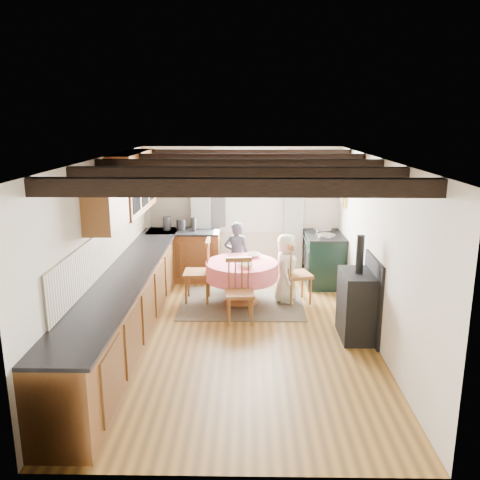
{
  "coord_description": "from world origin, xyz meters",
  "views": [
    {
      "loc": [
        0.12,
        -6.27,
        2.89
      ],
      "look_at": [
        0.0,
        0.8,
        1.15
      ],
      "focal_mm": 37.08,
      "sensor_mm": 36.0,
      "label": 1
    }
  ],
  "objects_px": {
    "chair_near": "(240,291)",
    "chair_right": "(297,272)",
    "cast_iron_stove": "(358,287)",
    "aga_range": "(324,258)",
    "dining_table": "(242,283)",
    "chair_left": "(197,271)",
    "child_right": "(286,268)",
    "child_far": "(236,255)",
    "cup": "(241,261)"
  },
  "relations": [
    {
      "from": "dining_table",
      "to": "chair_left",
      "type": "distance_m",
      "value": 0.74
    },
    {
      "from": "dining_table",
      "to": "child_right",
      "type": "distance_m",
      "value": 0.75
    },
    {
      "from": "cast_iron_stove",
      "to": "cup",
      "type": "relative_size",
      "value": 13.15
    },
    {
      "from": "chair_near",
      "to": "cast_iron_stove",
      "type": "relative_size",
      "value": 0.66
    },
    {
      "from": "chair_near",
      "to": "child_far",
      "type": "relative_size",
      "value": 0.79
    },
    {
      "from": "aga_range",
      "to": "cast_iron_stove",
      "type": "height_order",
      "value": "cast_iron_stove"
    },
    {
      "from": "cup",
      "to": "aga_range",
      "type": "bearing_deg",
      "value": 38.04
    },
    {
      "from": "chair_left",
      "to": "cast_iron_stove",
      "type": "distance_m",
      "value": 2.65
    },
    {
      "from": "child_right",
      "to": "child_far",
      "type": "bearing_deg",
      "value": 59.54
    },
    {
      "from": "chair_near",
      "to": "chair_left",
      "type": "distance_m",
      "value": 1.1
    },
    {
      "from": "cast_iron_stove",
      "to": "child_far",
      "type": "height_order",
      "value": "cast_iron_stove"
    },
    {
      "from": "chair_near",
      "to": "aga_range",
      "type": "xyz_separation_m",
      "value": [
        1.47,
        1.78,
        -0.01
      ]
    },
    {
      "from": "dining_table",
      "to": "chair_near",
      "type": "xyz_separation_m",
      "value": [
        -0.02,
        -0.75,
        0.12
      ]
    },
    {
      "from": "chair_left",
      "to": "child_right",
      "type": "height_order",
      "value": "child_right"
    },
    {
      "from": "aga_range",
      "to": "cup",
      "type": "xyz_separation_m",
      "value": [
        -1.46,
        -1.14,
        0.28
      ]
    },
    {
      "from": "dining_table",
      "to": "chair_left",
      "type": "height_order",
      "value": "chair_left"
    },
    {
      "from": "chair_right",
      "to": "child_far",
      "type": "bearing_deg",
      "value": 41.06
    },
    {
      "from": "chair_right",
      "to": "cast_iron_stove",
      "type": "height_order",
      "value": "cast_iron_stove"
    },
    {
      "from": "chair_right",
      "to": "chair_left",
      "type": "bearing_deg",
      "value": 73.57
    },
    {
      "from": "aga_range",
      "to": "child_far",
      "type": "distance_m",
      "value": 1.58
    },
    {
      "from": "chair_near",
      "to": "chair_right",
      "type": "height_order",
      "value": "chair_right"
    },
    {
      "from": "child_right",
      "to": "chair_left",
      "type": "bearing_deg",
      "value": 97.47
    },
    {
      "from": "dining_table",
      "to": "cast_iron_stove",
      "type": "relative_size",
      "value": 0.8
    },
    {
      "from": "cast_iron_stove",
      "to": "chair_left",
      "type": "bearing_deg",
      "value": 149.57
    },
    {
      "from": "dining_table",
      "to": "chair_left",
      "type": "xyz_separation_m",
      "value": [
        -0.71,
        0.1,
        0.17
      ]
    },
    {
      "from": "child_far",
      "to": "cup",
      "type": "xyz_separation_m",
      "value": [
        0.09,
        -0.84,
        0.14
      ]
    },
    {
      "from": "chair_near",
      "to": "cast_iron_stove",
      "type": "bearing_deg",
      "value": -23.45
    },
    {
      "from": "chair_near",
      "to": "aga_range",
      "type": "relative_size",
      "value": 0.94
    },
    {
      "from": "aga_range",
      "to": "cast_iron_stove",
      "type": "xyz_separation_m",
      "value": [
        0.11,
        -2.27,
        0.25
      ]
    },
    {
      "from": "dining_table",
      "to": "chair_right",
      "type": "relative_size",
      "value": 1.14
    },
    {
      "from": "chair_left",
      "to": "child_right",
      "type": "xyz_separation_m",
      "value": [
        1.42,
        -0.01,
        0.05
      ]
    },
    {
      "from": "child_right",
      "to": "cup",
      "type": "relative_size",
      "value": 10.41
    },
    {
      "from": "chair_right",
      "to": "aga_range",
      "type": "distance_m",
      "value": 1.1
    },
    {
      "from": "child_far",
      "to": "cup",
      "type": "distance_m",
      "value": 0.86
    },
    {
      "from": "chair_left",
      "to": "aga_range",
      "type": "height_order",
      "value": "chair_left"
    },
    {
      "from": "chair_near",
      "to": "cup",
      "type": "height_order",
      "value": "chair_near"
    },
    {
      "from": "dining_table",
      "to": "chair_left",
      "type": "bearing_deg",
      "value": 172.41
    },
    {
      "from": "chair_near",
      "to": "child_right",
      "type": "height_order",
      "value": "child_right"
    },
    {
      "from": "child_far",
      "to": "child_right",
      "type": "distance_m",
      "value": 1.03
    },
    {
      "from": "child_right",
      "to": "cup",
      "type": "distance_m",
      "value": 0.77
    },
    {
      "from": "child_far",
      "to": "cup",
      "type": "height_order",
      "value": "child_far"
    },
    {
      "from": "dining_table",
      "to": "chair_right",
      "type": "height_order",
      "value": "chair_right"
    },
    {
      "from": "aga_range",
      "to": "child_right",
      "type": "relative_size",
      "value": 0.89
    },
    {
      "from": "chair_right",
      "to": "aga_range",
      "type": "bearing_deg",
      "value": -46.62
    },
    {
      "from": "chair_right",
      "to": "child_right",
      "type": "height_order",
      "value": "child_right"
    },
    {
      "from": "chair_near",
      "to": "chair_left",
      "type": "height_order",
      "value": "chair_left"
    },
    {
      "from": "aga_range",
      "to": "chair_right",
      "type": "bearing_deg",
      "value": -120.7
    },
    {
      "from": "chair_near",
      "to": "aga_range",
      "type": "distance_m",
      "value": 2.31
    },
    {
      "from": "aga_range",
      "to": "child_far",
      "type": "bearing_deg",
      "value": -169.0
    },
    {
      "from": "chair_near",
      "to": "chair_right",
      "type": "relative_size",
      "value": 0.94
    }
  ]
}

